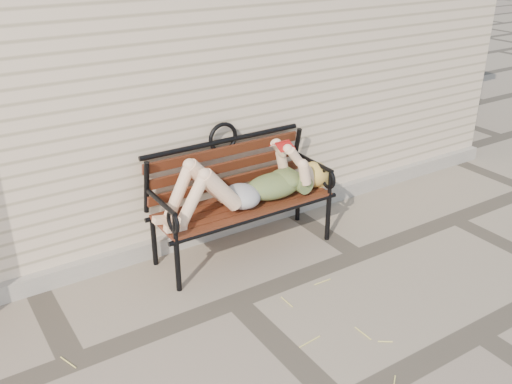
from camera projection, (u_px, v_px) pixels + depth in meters
ground at (236, 301)px, 4.38m from camera, size 80.00×80.00×0.00m
house_wall at (88, 42)px, 6.03m from camera, size 8.00×4.00×3.00m
foundation_strip at (180, 240)px, 5.09m from camera, size 8.00×0.10×0.15m
garden_bench at (237, 183)px, 4.88m from camera, size 1.70×0.68×1.10m
reading_woman at (247, 185)px, 4.77m from camera, size 1.61×0.36×0.51m
straw_scatter at (204, 383)px, 3.59m from camera, size 3.03×1.53×0.01m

